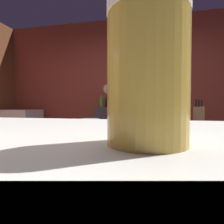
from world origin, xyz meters
TOP-DOWN VIEW (x-y plane):
  - wall_back at (0.00, 2.20)m, footprint 5.20×0.10m
  - prep_counter at (0.35, 0.79)m, footprint 2.10×0.60m
  - back_shelf at (-0.22, 1.92)m, footprint 0.88×0.36m
  - mini_fridge at (-2.07, 1.75)m, footprint 0.56×0.58m
  - bartender at (0.10, 0.33)m, footprint 0.47×0.54m
  - knife_block at (0.79, 0.87)m, footprint 0.10×0.08m
  - mixing_bowl at (-0.41, 0.80)m, footprint 0.21×0.21m
  - chefs_knife at (0.38, 0.74)m, footprint 0.24×0.07m
  - pint_glass_far at (0.32, -1.12)m, footprint 0.08×0.08m
  - bottle_hot_sauce at (-0.58, 1.89)m, footprint 0.07×0.07m
  - bottle_olive_oil at (0.08, 1.99)m, footprint 0.07×0.07m
  - bottle_soy at (-0.49, 1.95)m, footprint 0.07×0.07m

SIDE VIEW (x-z plane):
  - prep_counter at x=0.35m, z-range 0.00..0.90m
  - mini_fridge at x=-2.07m, z-range 0.00..1.04m
  - back_shelf at x=-0.22m, z-range 0.00..1.09m
  - chefs_knife at x=0.38m, z-range 0.90..0.91m
  - mixing_bowl at x=-0.41m, z-range 0.90..0.96m
  - bartender at x=0.10m, z-range 0.13..1.83m
  - knife_block at x=0.79m, z-range 0.87..1.15m
  - pint_glass_far at x=0.32m, z-range 1.07..1.22m
  - bottle_soy at x=-0.49m, z-range 1.07..1.28m
  - bottle_olive_oil at x=0.08m, z-range 1.06..1.29m
  - bottle_hot_sauce at x=-0.58m, z-range 1.06..1.29m
  - wall_back at x=0.00m, z-range 0.00..2.70m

